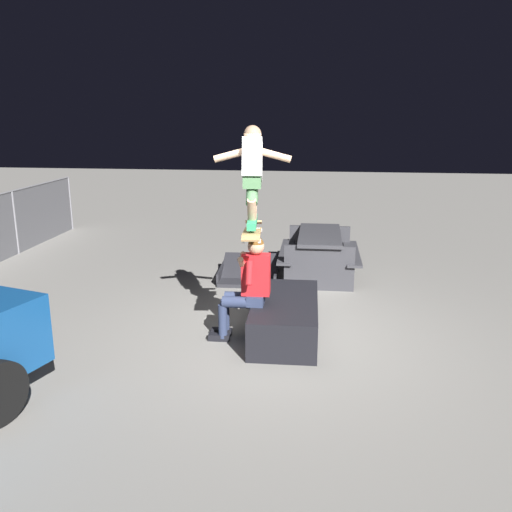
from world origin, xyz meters
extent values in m
plane|color=gray|center=(0.00, 0.00, 0.00)|extent=(40.00, 40.00, 0.00)
cube|color=black|center=(0.17, -0.14, 0.23)|extent=(1.73, 0.84, 0.47)
cube|color=#2D3856|center=(-0.01, 0.21, 0.53)|extent=(0.32, 0.20, 0.12)
cube|color=red|center=(-0.01, 0.21, 0.84)|extent=(0.21, 0.34, 0.50)
sphere|color=tan|center=(-0.01, 0.21, 1.19)|extent=(0.20, 0.20, 0.20)
sphere|color=brown|center=(-0.01, 0.21, 1.21)|extent=(0.19, 0.19, 0.19)
cylinder|color=red|center=(-0.21, 0.27, 0.91)|extent=(0.19, 0.08, 0.29)
cylinder|color=tan|center=(-0.13, 0.37, 1.01)|extent=(0.24, 0.08, 0.19)
cylinder|color=red|center=(0.19, 0.27, 0.91)|extent=(0.19, 0.08, 0.29)
cylinder|color=tan|center=(0.11, 0.37, 1.01)|extent=(0.24, 0.08, 0.19)
cylinder|color=#2D3856|center=(-0.10, 0.41, 0.51)|extent=(0.15, 0.40, 0.14)
cylinder|color=#2D3856|center=(-0.10, 0.61, 0.25)|extent=(0.11, 0.11, 0.43)
cube|color=black|center=(-0.11, 0.66, 0.04)|extent=(0.11, 0.26, 0.08)
cylinder|color=#2D3856|center=(0.08, 0.41, 0.51)|extent=(0.15, 0.40, 0.14)
cylinder|color=#2D3856|center=(0.08, 0.61, 0.25)|extent=(0.11, 0.11, 0.43)
cube|color=black|center=(0.07, 0.66, 0.04)|extent=(0.11, 0.26, 0.08)
cube|color=#AD8451|center=(-0.15, 0.23, 1.40)|extent=(0.81, 0.27, 0.11)
cube|color=#AD8451|center=(0.30, 0.28, 1.42)|extent=(0.14, 0.21, 0.07)
cube|color=#AD8451|center=(-0.60, 0.19, 1.42)|extent=(0.14, 0.21, 0.04)
cube|color=#99999E|center=(0.13, 0.26, 1.37)|extent=(0.08, 0.17, 0.04)
cylinder|color=white|center=(0.12, 0.35, 1.35)|extent=(0.06, 0.03, 0.05)
cylinder|color=white|center=(0.13, 0.17, 1.35)|extent=(0.06, 0.03, 0.05)
cube|color=#99999E|center=(-0.43, 0.21, 1.37)|extent=(0.08, 0.17, 0.04)
cylinder|color=white|center=(-0.44, 0.30, 1.35)|extent=(0.06, 0.03, 0.05)
cylinder|color=white|center=(-0.42, 0.12, 1.35)|extent=(0.06, 0.03, 0.05)
cube|color=#2D9E66|center=(0.03, 0.25, 1.51)|extent=(0.27, 0.12, 0.08)
cube|color=#2D9E66|center=(-0.33, 0.22, 1.51)|extent=(0.27, 0.12, 0.08)
cylinder|color=tan|center=(-0.03, 0.25, 1.67)|extent=(0.24, 0.12, 0.31)
cylinder|color=#4D7A4D|center=(-0.10, 0.24, 1.87)|extent=(0.34, 0.16, 0.33)
cylinder|color=tan|center=(-0.28, 0.22, 1.67)|extent=(0.24, 0.12, 0.31)
cylinder|color=#4D7A4D|center=(-0.21, 0.23, 1.87)|extent=(0.34, 0.16, 0.33)
cube|color=#4D7A4D|center=(-0.15, 0.23, 1.97)|extent=(0.32, 0.23, 0.12)
cube|color=white|center=(-0.07, 0.24, 2.21)|extent=(0.47, 0.26, 0.52)
sphere|color=tan|center=(-0.01, 0.25, 2.49)|extent=(0.20, 0.20, 0.20)
cylinder|color=tan|center=(-0.07, 0.46, 2.27)|extent=(0.12, 0.45, 0.19)
cylinder|color=tan|center=(-0.03, 0.02, 2.27)|extent=(0.12, 0.45, 0.19)
cube|color=#28282D|center=(2.50, 0.64, 0.03)|extent=(1.14, 0.98, 0.06)
cube|color=#28282D|center=(2.50, 0.64, 0.11)|extent=(1.09, 0.98, 0.42)
cube|color=#28282D|center=(2.50, 1.11, 0.10)|extent=(0.99, 0.08, 0.20)
cube|color=#28282D|center=(2.50, 0.18, 0.10)|extent=(0.99, 0.08, 0.20)
cube|color=#38383D|center=(2.79, -0.53, 0.72)|extent=(1.71, 0.71, 0.06)
cube|color=#38383D|center=(2.79, 0.02, 0.42)|extent=(1.70, 0.25, 0.04)
cube|color=#38383D|center=(2.79, -1.08, 0.42)|extent=(1.70, 0.25, 0.04)
cube|color=#38383D|center=(3.56, -0.53, 0.36)|extent=(0.07, 1.10, 0.72)
cube|color=#38383D|center=(2.02, -0.54, 0.36)|extent=(0.07, 1.10, 0.72)
cylinder|color=slate|center=(3.60, 5.44, 0.62)|extent=(0.05, 0.05, 1.25)
cylinder|color=slate|center=(6.00, 5.44, 0.62)|extent=(0.05, 0.05, 1.25)
camera|label=1|loc=(-6.21, -0.56, 2.72)|focal=38.04mm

